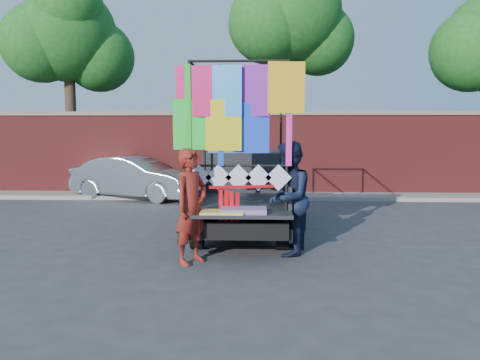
{
  "coord_description": "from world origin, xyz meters",
  "views": [
    {
      "loc": [
        -0.13,
        -7.64,
        2.01
      ],
      "look_at": [
        -0.42,
        -0.01,
        1.21
      ],
      "focal_mm": 35.0,
      "sensor_mm": 36.0,
      "label": 1
    }
  ],
  "objects_px": {
    "sedan": "(135,178)",
    "man": "(288,198)",
    "pickup_truck": "(243,189)",
    "woman": "(191,206)"
  },
  "relations": [
    {
      "from": "sedan",
      "to": "man",
      "type": "xyz_separation_m",
      "value": [
        4.11,
        -6.1,
        0.29
      ]
    },
    {
      "from": "sedan",
      "to": "woman",
      "type": "relative_size",
      "value": 2.19
    },
    {
      "from": "pickup_truck",
      "to": "sedan",
      "type": "xyz_separation_m",
      "value": [
        -3.31,
        3.84,
        -0.15
      ]
    },
    {
      "from": "pickup_truck",
      "to": "man",
      "type": "xyz_separation_m",
      "value": [
        0.8,
        -2.26,
        0.14
      ]
    },
    {
      "from": "sedan",
      "to": "pickup_truck",
      "type": "bearing_deg",
      "value": -120.16
    },
    {
      "from": "pickup_truck",
      "to": "man",
      "type": "distance_m",
      "value": 2.4
    },
    {
      "from": "woman",
      "to": "man",
      "type": "height_order",
      "value": "man"
    },
    {
      "from": "woman",
      "to": "man",
      "type": "distance_m",
      "value": 1.6
    },
    {
      "from": "sedan",
      "to": "man",
      "type": "bearing_deg",
      "value": -126.93
    },
    {
      "from": "sedan",
      "to": "woman",
      "type": "height_order",
      "value": "woman"
    }
  ]
}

